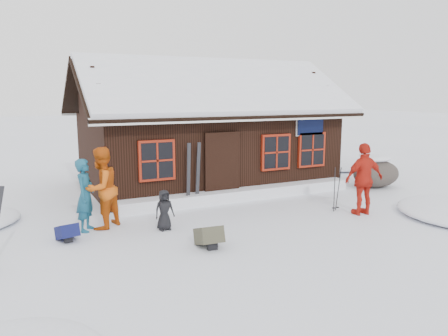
{
  "coord_description": "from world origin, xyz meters",
  "views": [
    {
      "loc": [
        -4.7,
        -9.11,
        3.18
      ],
      "look_at": [
        0.15,
        0.76,
        1.3
      ],
      "focal_mm": 35.0,
      "sensor_mm": 36.0,
      "label": 1
    }
  ],
  "objects": [
    {
      "name": "boulder",
      "position": [
        6.48,
        1.8,
        0.5
      ],
      "size": [
        1.69,
        1.27,
        0.99
      ],
      "color": "#483F3A",
      "rests_on": "ground"
    },
    {
      "name": "snow_drift",
      "position": [
        1.5,
        2.25,
        0.17
      ],
      "size": [
        7.6,
        0.6,
        0.35
      ],
      "primitive_type": "cube",
      "color": "white",
      "rests_on": "ground"
    },
    {
      "name": "mountain_hut",
      "position": [
        1.5,
        4.98,
        1.58
      ],
      "size": [
        8.9,
        6.09,
        4.42
      ],
      "color": "black",
      "rests_on": "ground"
    },
    {
      "name": "ski_poles",
      "position": [
        3.19,
        -0.01,
        0.58
      ],
      "size": [
        0.22,
        0.11,
        1.24
      ],
      "color": "black",
      "rests_on": "ground"
    },
    {
      "name": "backpack_olive",
      "position": [
        -1.13,
        -1.13,
        0.17
      ],
      "size": [
        0.53,
        0.67,
        0.34
      ],
      "primitive_type": "cube",
      "rotation": [
        0.0,
        0.0,
        -0.08
      ],
      "color": "#403E2E",
      "rests_on": "ground"
    },
    {
      "name": "skier_crouched",
      "position": [
        -1.58,
        0.42,
        0.48
      ],
      "size": [
        0.49,
        0.34,
        0.96
      ],
      "primitive_type": "imported",
      "rotation": [
        0.0,
        0.0,
        0.07
      ],
      "color": "black",
      "rests_on": "ground"
    },
    {
      "name": "ski_pair_right",
      "position": [
        -0.12,
        2.2,
        0.88
      ],
      "size": [
        0.49,
        0.12,
        1.87
      ],
      "rotation": [
        0.0,
        0.0,
        0.13
      ],
      "color": "black",
      "rests_on": "ground"
    },
    {
      "name": "ground",
      "position": [
        0.0,
        0.0,
        0.0
      ],
      "size": [
        120.0,
        120.0,
        0.0
      ],
      "primitive_type": "plane",
      "color": "white",
      "rests_on": "ground"
    },
    {
      "name": "snow_mounds",
      "position": [
        1.65,
        1.86,
        0.0
      ],
      "size": [
        20.6,
        13.2,
        0.48
      ],
      "color": "white",
      "rests_on": "ground"
    },
    {
      "name": "skier_orange_right",
      "position": [
        3.58,
        -0.62,
        0.96
      ],
      "size": [
        1.16,
        0.58,
        1.91
      ],
      "primitive_type": "imported",
      "rotation": [
        0.0,
        0.0,
        3.03
      ],
      "color": "red",
      "rests_on": "ground"
    },
    {
      "name": "backpack_blue",
      "position": [
        -3.74,
        0.59,
        0.14
      ],
      "size": [
        0.49,
        0.59,
        0.28
      ],
      "primitive_type": "cube",
      "rotation": [
        0.0,
        0.0,
        0.2
      ],
      "color": "#101446",
      "rests_on": "ground"
    },
    {
      "name": "skier_teal",
      "position": [
        -3.23,
        1.16,
        0.85
      ],
      "size": [
        0.66,
        0.74,
        1.71
      ],
      "primitive_type": "imported",
      "rotation": [
        0.0,
        0.0,
        1.07
      ],
      "color": "navy",
      "rests_on": "ground"
    },
    {
      "name": "skier_orange_left",
      "position": [
        -2.86,
        1.21,
        0.97
      ],
      "size": [
        1.2,
        1.17,
        1.95
      ],
      "primitive_type": "imported",
      "rotation": [
        0.0,
        0.0,
        3.83
      ],
      "color": "#C44F0D",
      "rests_on": "ground"
    }
  ]
}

